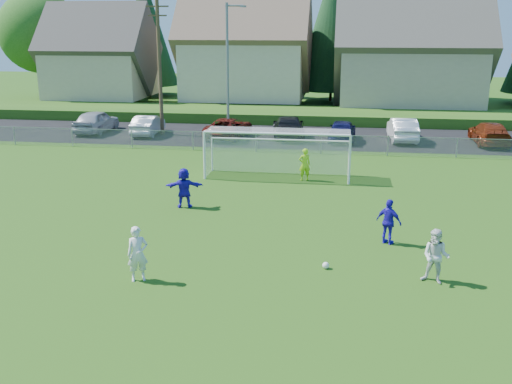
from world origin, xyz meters
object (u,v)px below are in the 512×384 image
(car_a, at_px, (96,121))
(soccer_goal, at_px, (278,146))
(player_white_b, at_px, (436,257))
(car_d, at_px, (288,127))
(player_blue_a, at_px, (389,222))
(car_g, at_px, (490,133))
(car_c, at_px, (229,128))
(player_blue_b, at_px, (184,188))
(soccer_ball, at_px, (326,265))
(car_b, at_px, (148,125))
(goalkeeper, at_px, (305,164))
(player_white_a, at_px, (138,254))
(car_e, at_px, (342,130))
(car_f, at_px, (403,129))

(car_a, bearing_deg, soccer_goal, 144.58)
(player_white_b, relative_size, car_d, 0.33)
(player_blue_a, xyz_separation_m, car_d, (-5.45, 20.45, -0.08))
(car_g, bearing_deg, soccer_goal, 39.79)
(car_c, relative_size, car_d, 0.98)
(player_blue_b, bearing_deg, soccer_ball, 123.85)
(player_blue_b, distance_m, soccer_goal, 6.91)
(player_white_b, relative_size, car_a, 0.36)
(car_a, relative_size, car_b, 1.13)
(soccer_ball, relative_size, goalkeeper, 0.13)
(car_d, distance_m, car_g, 13.34)
(player_blue_b, height_order, car_c, player_blue_b)
(soccer_ball, distance_m, player_white_a, 6.03)
(player_blue_b, distance_m, car_a, 20.40)
(player_white_b, xyz_separation_m, goalkeeper, (-4.75, 11.93, -0.03))
(player_blue_b, bearing_deg, player_white_a, 81.49)
(player_blue_a, bearing_deg, goalkeeper, -35.49)
(car_a, bearing_deg, player_white_b, 133.25)
(car_e, bearing_deg, player_blue_a, 98.28)
(soccer_ball, relative_size, car_d, 0.04)
(player_blue_b, xyz_separation_m, car_g, (16.30, 16.51, -0.15))
(soccer_ball, distance_m, car_d, 23.31)
(car_b, bearing_deg, car_c, 173.93)
(player_white_a, distance_m, car_g, 28.88)
(car_d, xyz_separation_m, car_f, (7.77, -0.14, 0.03))
(player_white_b, distance_m, player_blue_b, 11.65)
(player_white_a, height_order, goalkeeper, player_white_a)
(player_blue_a, height_order, player_blue_b, player_blue_b)
(car_e, height_order, car_g, car_e)
(car_b, bearing_deg, player_white_a, 105.13)
(car_a, height_order, car_f, car_a)
(car_g, bearing_deg, player_blue_a, 68.77)
(player_blue_b, height_order, car_f, player_blue_b)
(goalkeeper, bearing_deg, car_c, -80.21)
(car_c, distance_m, car_g, 17.43)
(car_c, relative_size, soccer_goal, 0.68)
(player_white_b, relative_size, car_f, 0.36)
(player_white_a, height_order, player_white_b, player_white_a)
(soccer_ball, xyz_separation_m, car_g, (10.03, 22.47, 0.61))
(car_d, bearing_deg, player_blue_b, 72.79)
(player_white_b, bearing_deg, player_white_a, -150.36)
(car_b, bearing_deg, car_d, -179.86)
(player_white_b, distance_m, car_g, 24.06)
(player_blue_a, height_order, soccer_goal, soccer_goal)
(player_white_a, xyz_separation_m, player_blue_b, (-0.56, 7.70, -0.00))
(player_blue_b, relative_size, car_f, 0.37)
(goalkeeper, relative_size, car_f, 0.35)
(player_blue_b, bearing_deg, car_b, -79.72)
(car_a, distance_m, car_g, 27.42)
(car_a, relative_size, car_g, 0.96)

